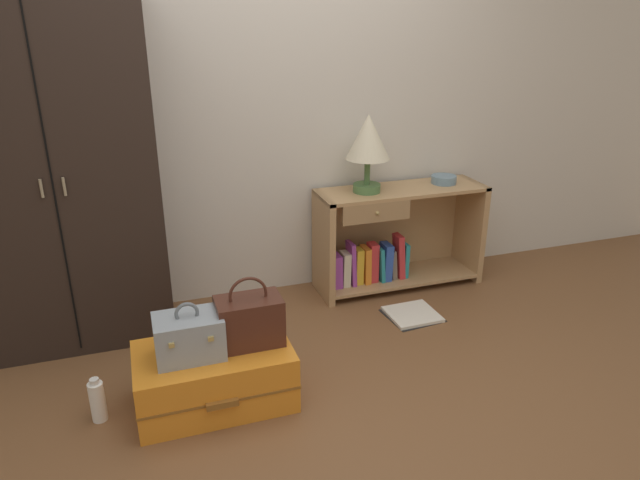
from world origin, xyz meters
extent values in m
plane|color=brown|center=(0.00, 0.00, 0.00)|extent=(9.00, 9.00, 0.00)
cube|color=beige|center=(0.00, 1.50, 1.30)|extent=(6.40, 0.10, 2.60)
cube|color=black|center=(-1.12, 1.20, 0.94)|extent=(0.99, 0.45, 1.88)
cube|color=black|center=(-1.12, 0.98, 0.94)|extent=(0.01, 0.01, 1.78)
cylinder|color=gray|center=(-1.17, 0.97, 0.94)|extent=(0.01, 0.01, 0.09)
cylinder|color=gray|center=(-1.07, 0.97, 0.94)|extent=(0.01, 0.01, 0.09)
cube|color=tan|center=(0.34, 1.24, 0.34)|extent=(0.04, 0.35, 0.67)
cube|color=tan|center=(1.40, 1.24, 0.34)|extent=(0.04, 0.35, 0.67)
cube|color=tan|center=(0.87, 1.24, 0.66)|extent=(1.10, 0.35, 0.02)
cube|color=tan|center=(0.87, 1.24, 0.06)|extent=(1.02, 0.35, 0.02)
cube|color=tan|center=(0.87, 1.41, 0.34)|extent=(1.02, 0.01, 0.65)
cube|color=#9D7950|center=(0.62, 1.08, 0.59)|extent=(0.44, 0.02, 0.12)
sphere|color=#9E844C|center=(0.62, 1.06, 0.59)|extent=(0.02, 0.02, 0.02)
cube|color=purple|center=(0.42, 1.22, 0.17)|extent=(0.06, 0.11, 0.22)
cube|color=beige|center=(0.48, 1.22, 0.18)|extent=(0.05, 0.10, 0.23)
cube|color=purple|center=(0.52, 1.22, 0.21)|extent=(0.04, 0.12, 0.29)
cube|color=gold|center=(0.57, 1.22, 0.18)|extent=(0.05, 0.09, 0.24)
cube|color=orange|center=(0.62, 1.22, 0.19)|extent=(0.04, 0.12, 0.24)
cube|color=red|center=(0.67, 1.22, 0.20)|extent=(0.06, 0.09, 0.26)
cube|color=teal|center=(0.72, 1.22, 0.18)|extent=(0.04, 0.13, 0.23)
cube|color=#2D51B2|center=(0.76, 1.22, 0.19)|extent=(0.06, 0.12, 0.25)
cube|color=#726659|center=(0.81, 1.22, 0.16)|extent=(0.05, 0.09, 0.20)
cube|color=red|center=(0.86, 1.22, 0.21)|extent=(0.06, 0.11, 0.30)
cube|color=teal|center=(0.90, 1.22, 0.18)|extent=(0.03, 0.10, 0.23)
cylinder|color=#4C7542|center=(0.62, 1.25, 0.70)|extent=(0.17, 0.17, 0.05)
cylinder|color=#4C7542|center=(0.62, 1.25, 0.80)|extent=(0.04, 0.04, 0.16)
cone|color=beige|center=(0.62, 1.25, 1.02)|extent=(0.27, 0.27, 0.27)
cylinder|color=slate|center=(1.18, 1.26, 0.70)|extent=(0.16, 0.16, 0.05)
cube|color=orange|center=(-0.50, 0.36, 0.14)|extent=(0.71, 0.42, 0.28)
cube|color=brown|center=(-0.50, 0.36, 0.14)|extent=(0.72, 0.42, 0.01)
cube|color=brown|center=(-0.50, 0.14, 0.14)|extent=(0.14, 0.02, 0.03)
cube|color=#8E99A3|center=(-0.60, 0.35, 0.38)|extent=(0.30, 0.20, 0.20)
torus|color=slate|center=(-0.60, 0.35, 0.49)|extent=(0.11, 0.02, 0.11)
cube|color=tan|center=(-0.68, 0.24, 0.41)|extent=(0.02, 0.01, 0.02)
cube|color=tan|center=(-0.52, 0.24, 0.41)|extent=(0.02, 0.01, 0.02)
cube|color=#472319|center=(-0.32, 0.37, 0.39)|extent=(0.30, 0.18, 0.23)
torus|color=#472319|center=(-0.32, 0.37, 0.53)|extent=(0.18, 0.01, 0.18)
cylinder|color=white|center=(-1.02, 0.40, 0.10)|extent=(0.07, 0.07, 0.19)
cylinder|color=silver|center=(-1.02, 0.40, 0.20)|extent=(0.04, 0.04, 0.02)
cube|color=white|center=(0.76, 0.81, 0.01)|extent=(0.30, 0.28, 0.02)
cube|color=black|center=(0.76, 0.81, 0.00)|extent=(0.33, 0.32, 0.01)
camera|label=1|loc=(-0.76, -1.94, 1.71)|focal=32.42mm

